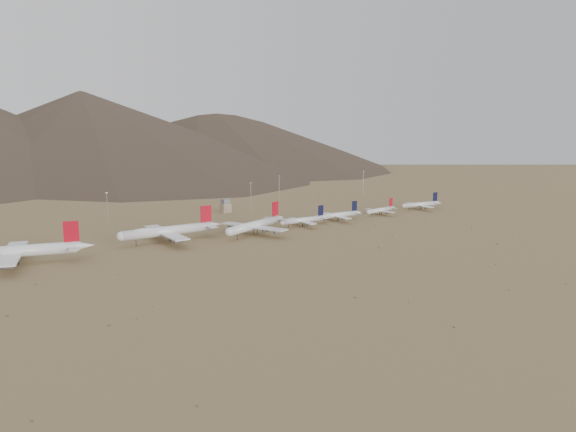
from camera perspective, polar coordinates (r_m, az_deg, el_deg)
ground at (r=387.07m, az=-1.20°, el=-2.48°), size 3000.00×3000.00×0.00m
mountain_ridge at (r=1229.38m, az=-26.98°, el=12.06°), size 4400.00×1000.00×300.00m
widebody_west at (r=357.08m, az=-25.95°, el=-3.23°), size 77.51×61.59×23.83m
widebody_centre at (r=389.00m, az=-12.10°, el=-1.48°), size 75.67×58.14×22.46m
widebody_east at (r=404.65m, az=-3.39°, el=-0.91°), size 66.46×53.14×20.73m
narrowbody_a at (r=436.21m, az=1.62°, el=-0.40°), size 45.45×32.69×14.99m
narrowbody_b at (r=460.06m, az=5.15°, el=0.11°), size 45.89×33.10×15.15m
narrowbody_c at (r=493.49m, az=9.42°, el=0.62°), size 40.02×29.03×13.25m
narrowbody_d at (r=528.36m, az=13.39°, el=1.16°), size 44.96×32.79×14.94m
control_tower at (r=501.30m, az=-6.38°, el=0.96°), size 8.00×8.00×12.00m
mast_west at (r=463.74m, az=-17.88°, el=0.91°), size 2.00×0.60×25.70m
mast_centre at (r=508.64m, az=-3.80°, el=2.14°), size 2.00×0.60×25.70m
mast_east at (r=566.53m, az=-0.90°, el=2.97°), size 2.00×0.60×25.70m
mast_far_east at (r=621.65m, az=7.64°, el=3.51°), size 2.00×0.60×25.70m
desert_scrub at (r=311.84m, az=3.70°, el=-5.53°), size 362.48×176.53×0.88m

